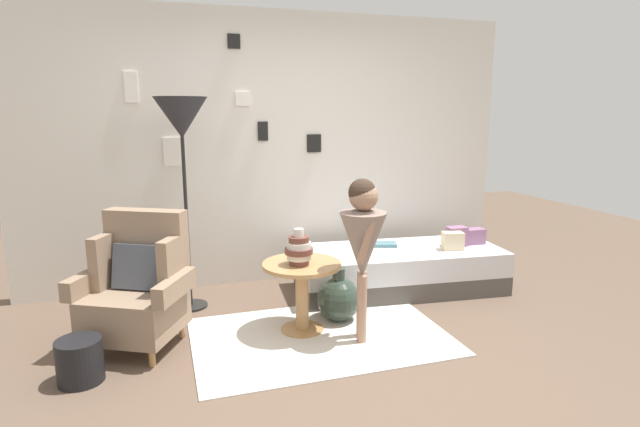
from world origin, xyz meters
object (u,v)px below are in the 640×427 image
object	(u,v)px
armchair	(138,287)
book_on_daybed	(385,244)
side_table	(302,282)
floor_lamp	(182,125)
magazine_basket	(80,361)
vase_striped	(299,250)
person_child	(363,238)
daybed	(399,269)
demijohn_near	(339,299)

from	to	relation	value
armchair	book_on_daybed	world-z (taller)	armchair
armchair	side_table	distance (m)	1.19
floor_lamp	magazine_basket	size ratio (longest dim) A/B	6.38
vase_striped	person_child	world-z (taller)	person_child
armchair	book_on_daybed	distance (m)	2.31
daybed	floor_lamp	distance (m)	2.36
side_table	person_child	size ratio (longest dim) A/B	0.50
book_on_daybed	armchair	bearing A→B (deg)	-164.24
magazine_basket	person_child	bearing A→B (deg)	0.57
book_on_daybed	demijohn_near	bearing A→B (deg)	-136.97
vase_striped	floor_lamp	bearing A→B (deg)	133.54
book_on_daybed	person_child	bearing A→B (deg)	-122.37
person_child	demijohn_near	size ratio (longest dim) A/B	2.75
side_table	floor_lamp	world-z (taller)	floor_lamp
daybed	side_table	size ratio (longest dim) A/B	3.28
book_on_daybed	demijohn_near	size ratio (longest dim) A/B	0.50
daybed	magazine_basket	size ratio (longest dim) A/B	7.02
armchair	vase_striped	xyz separation A→B (m)	(1.15, -0.17, 0.22)
book_on_daybed	magazine_basket	distance (m)	2.80
side_table	vase_striped	size ratio (longest dim) A/B	2.18
side_table	book_on_daybed	size ratio (longest dim) A/B	2.73
daybed	demijohn_near	size ratio (longest dim) A/B	4.46
side_table	person_child	world-z (taller)	person_child
daybed	vase_striped	world-z (taller)	vase_striped
armchair	vase_striped	size ratio (longest dim) A/B	3.53
book_on_daybed	demijohn_near	world-z (taller)	demijohn_near
daybed	side_table	distance (m)	1.31
daybed	vase_striped	distance (m)	1.41
armchair	magazine_basket	size ratio (longest dim) A/B	3.46
person_child	magazine_basket	size ratio (longest dim) A/B	4.32
book_on_daybed	magazine_basket	bearing A→B (deg)	-157.43
armchair	side_table	size ratio (longest dim) A/B	1.62
demijohn_near	book_on_daybed	bearing A→B (deg)	43.03
vase_striped	person_child	distance (m)	0.49
floor_lamp	magazine_basket	distance (m)	1.93
side_table	vase_striped	distance (m)	0.27
daybed	floor_lamp	xyz separation A→B (m)	(-1.92, 0.15, 1.36)
floor_lamp	book_on_daybed	world-z (taller)	floor_lamp
armchair	magazine_basket	xyz separation A→B (m)	(-0.35, -0.44, -0.30)
person_child	floor_lamp	bearing A→B (deg)	137.99
armchair	book_on_daybed	xyz separation A→B (m)	(2.22, 0.63, -0.02)
armchair	demijohn_near	world-z (taller)	armchair
side_table	magazine_basket	bearing A→B (deg)	-168.78
armchair	demijohn_near	size ratio (longest dim) A/B	2.20
daybed	person_child	distance (m)	1.32
side_table	demijohn_near	bearing A→B (deg)	17.67
daybed	floor_lamp	world-z (taller)	floor_lamp
armchair	floor_lamp	distance (m)	1.35
armchair	demijohn_near	bearing A→B (deg)	-1.21
daybed	person_child	world-z (taller)	person_child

